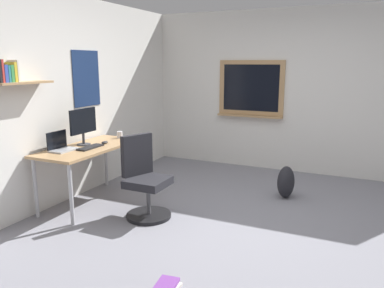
% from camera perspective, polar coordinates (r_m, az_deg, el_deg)
% --- Properties ---
extents(ground_plane, '(5.20, 5.20, 0.00)m').
position_cam_1_polar(ground_plane, '(4.34, 8.56, -11.99)').
color(ground_plane, gray).
rests_on(ground_plane, ground).
extents(wall_back, '(5.00, 0.30, 2.60)m').
position_cam_1_polar(wall_back, '(5.21, -17.90, 6.46)').
color(wall_back, silver).
rests_on(wall_back, ground).
extents(wall_right, '(0.22, 5.00, 2.60)m').
position_cam_1_polar(wall_right, '(6.38, 15.00, 7.53)').
color(wall_right, silver).
rests_on(wall_right, ground).
extents(desk, '(1.42, 0.64, 0.74)m').
position_cam_1_polar(desk, '(4.95, -15.07, -1.17)').
color(desk, tan).
rests_on(desk, ground).
extents(office_chair, '(0.53, 0.55, 0.95)m').
position_cam_1_polar(office_chair, '(4.46, -7.08, -5.69)').
color(office_chair, black).
rests_on(office_chair, ground).
extents(laptop, '(0.31, 0.21, 0.23)m').
position_cam_1_polar(laptop, '(4.79, -19.00, -0.27)').
color(laptop, '#ADAFB5').
rests_on(laptop, desk).
extents(monitor_primary, '(0.46, 0.17, 0.46)m').
position_cam_1_polar(monitor_primary, '(4.98, -15.95, 2.89)').
color(monitor_primary, '#38383D').
rests_on(monitor_primary, desk).
extents(keyboard, '(0.37, 0.13, 0.02)m').
position_cam_1_polar(keyboard, '(4.83, -14.93, -0.47)').
color(keyboard, black).
rests_on(keyboard, desk).
extents(computer_mouse, '(0.10, 0.06, 0.03)m').
position_cam_1_polar(computer_mouse, '(5.04, -12.91, 0.23)').
color(computer_mouse, '#262628').
rests_on(computer_mouse, desk).
extents(coffee_mug, '(0.08, 0.08, 0.09)m').
position_cam_1_polar(coffee_mug, '(5.38, -10.75, 1.38)').
color(coffee_mug, silver).
rests_on(coffee_mug, desk).
extents(backpack, '(0.32, 0.22, 0.43)m').
position_cam_1_polar(backpack, '(5.22, 13.85, -5.53)').
color(backpack, '#232328').
rests_on(backpack, ground).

